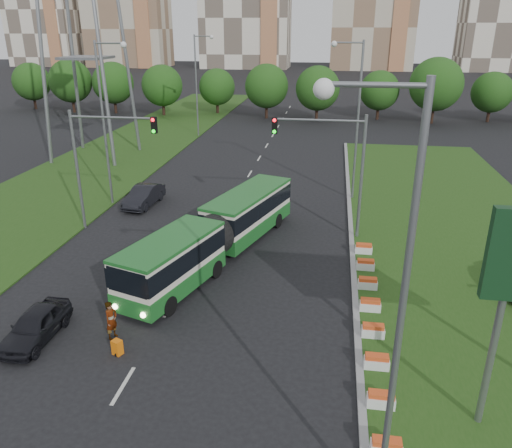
% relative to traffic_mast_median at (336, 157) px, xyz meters
% --- Properties ---
extents(ground, '(360.00, 360.00, 0.00)m').
position_rel_traffic_mast_median_xyz_m(ground, '(-4.78, -10.00, -5.35)').
color(ground, black).
rests_on(ground, ground).
extents(grass_median, '(14.00, 60.00, 0.15)m').
position_rel_traffic_mast_median_xyz_m(grass_median, '(8.22, -2.00, -5.27)').
color(grass_median, '#204513').
rests_on(grass_median, ground).
extents(median_kerb, '(0.30, 60.00, 0.18)m').
position_rel_traffic_mast_median_xyz_m(median_kerb, '(1.27, -2.00, -5.26)').
color(median_kerb, gray).
rests_on(median_kerb, ground).
extents(left_verge, '(12.00, 110.00, 0.10)m').
position_rel_traffic_mast_median_xyz_m(left_verge, '(-22.78, 15.00, -5.30)').
color(left_verge, '#204513').
rests_on(left_verge, ground).
extents(lane_markings, '(0.20, 100.00, 0.01)m').
position_rel_traffic_mast_median_xyz_m(lane_markings, '(-7.78, 10.00, -5.35)').
color(lane_markings, beige).
rests_on(lane_markings, ground).
extents(flower_planters, '(1.10, 15.90, 0.60)m').
position_rel_traffic_mast_median_xyz_m(flower_planters, '(1.92, -10.30, -4.90)').
color(flower_planters, white).
rests_on(flower_planters, grass_median).
extents(traffic_mast_median, '(5.76, 0.32, 8.00)m').
position_rel_traffic_mast_median_xyz_m(traffic_mast_median, '(0.00, 0.00, 0.00)').
color(traffic_mast_median, gray).
rests_on(traffic_mast_median, ground).
extents(traffic_mast_left, '(5.76, 0.32, 8.00)m').
position_rel_traffic_mast_median_xyz_m(traffic_mast_left, '(-15.16, -1.00, 0.00)').
color(traffic_mast_left, gray).
rests_on(traffic_mast_left, ground).
extents(street_lamps, '(36.00, 60.00, 12.00)m').
position_rel_traffic_mast_median_xyz_m(street_lamps, '(-7.78, 0.00, 0.65)').
color(street_lamps, gray).
rests_on(street_lamps, ground).
extents(tree_line, '(120.00, 8.00, 9.00)m').
position_rel_traffic_mast_median_xyz_m(tree_line, '(5.22, 45.00, -0.85)').
color(tree_line, '#1E4A13').
rests_on(tree_line, ground).
extents(midrise_west, '(22.00, 14.00, 36.00)m').
position_rel_traffic_mast_median_xyz_m(midrise_west, '(-99.78, 140.00, 12.65)').
color(midrise_west, silver).
rests_on(midrise_west, ground).
extents(articulated_bus, '(2.49, 15.94, 2.63)m').
position_rel_traffic_mast_median_xyz_m(articulated_bus, '(-6.88, -4.26, -3.74)').
color(articulated_bus, silver).
rests_on(articulated_bus, ground).
extents(car_left_near, '(1.68, 4.09, 1.39)m').
position_rel_traffic_mast_median_xyz_m(car_left_near, '(-12.74, -13.63, -4.66)').
color(car_left_near, black).
rests_on(car_left_near, ground).
extents(car_left_far, '(1.99, 4.76, 1.53)m').
position_rel_traffic_mast_median_xyz_m(car_left_far, '(-14.38, 4.03, -4.58)').
color(car_left_far, black).
rests_on(car_left_far, ground).
extents(pedestrian, '(0.59, 0.74, 1.80)m').
position_rel_traffic_mast_median_xyz_m(pedestrian, '(-9.47, -13.02, -4.45)').
color(pedestrian, gray).
rests_on(pedestrian, ground).
extents(shopping_trolley, '(0.39, 0.41, 0.67)m').
position_rel_traffic_mast_median_xyz_m(shopping_trolley, '(-8.78, -14.14, -5.02)').
color(shopping_trolley, orange).
rests_on(shopping_trolley, ground).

